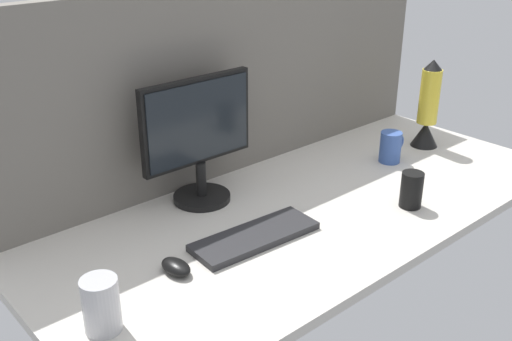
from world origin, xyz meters
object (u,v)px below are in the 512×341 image
mouse (176,267)px  mug_black_travel (411,190)px  mug_steel (101,305)px  keyboard (255,237)px  monitor (198,136)px  lava_lamp (428,111)px  mug_ceramic_blue (391,147)px

mouse → mug_black_travel: 77.04cm
mug_steel → keyboard: bearing=7.8°
mug_steel → mouse: bearing=17.8°
mug_steel → monitor: bearing=34.6°
mug_black_travel → lava_lamp: (46.40, 26.71, 8.46)cm
mouse → mug_ceramic_blue: mug_ceramic_blue is taller
keyboard → mouse: (-25.71, 0.98, 0.70)cm
mug_steel → lava_lamp: (145.80, 17.18, 7.65)cm
mug_steel → lava_lamp: lava_lamp is taller
mouse → keyboard: bearing=-5.4°
lava_lamp → keyboard: bearing=-173.9°
monitor → mug_ceramic_blue: bearing=-16.6°
mouse → lava_lamp: (121.34, 9.31, 12.41)cm
keyboard → mouse: bearing=-178.4°
mug_black_travel → mug_ceramic_blue: bearing=47.3°
keyboard → mug_ceramic_blue: (73.06, 9.40, 4.65)cm
monitor → mug_black_travel: monitor is taller
monitor → mug_black_travel: 67.12cm
mouse → mug_steel: bearing=-165.4°
monitor → keyboard: (-3.54, -30.13, -20.49)cm
monitor → lava_lamp: 94.49cm
keyboard → mug_black_travel: size_ratio=3.27×
mouse → mug_black_travel: (74.94, -17.40, 3.95)cm
mouse → lava_lamp: lava_lamp is taller
mug_steel → mug_ceramic_blue: bearing=7.5°
mug_black_travel → mug_steel: size_ratio=0.87×
keyboard → mouse: 25.74cm
monitor → mug_black_travel: bearing=-45.5°
mug_ceramic_blue → mug_steel: 124.31cm
mouse → mug_ceramic_blue: 99.21cm
monitor → mouse: size_ratio=4.10×
lava_lamp → mug_steel: bearing=-173.3°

